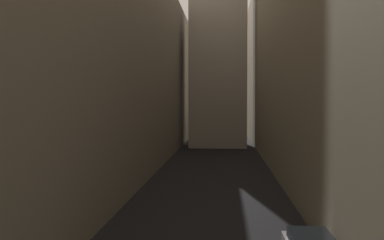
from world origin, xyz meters
The scene contains 3 objects.
ground_plane centered at (0.00, 48.00, 0.00)m, with size 264.00×264.00×0.00m, color black.
building_block_left centered at (-12.04, 50.00, 10.54)m, with size 13.07×108.00×21.07m, color gray.
building_block_right centered at (10.93, 50.00, 12.28)m, with size 10.86×108.00×24.56m, color gray.
Camera 1 is at (1.00, 4.25, 6.68)m, focal length 45.40 mm.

